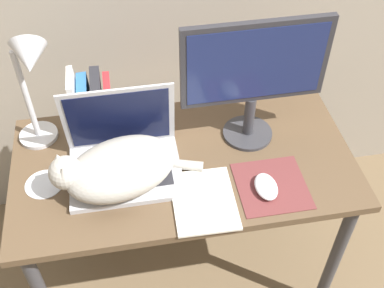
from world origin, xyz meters
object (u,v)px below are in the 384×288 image
(external_monitor, at_px, (254,73))
(book_row, at_px, (93,108))
(laptop, at_px, (124,156))
(cd_disc, at_px, (44,184))
(computer_mouse, at_px, (266,187))
(notepad, at_px, (204,201))
(desk_lamp, at_px, (30,76))
(cat, at_px, (117,169))

(external_monitor, relative_size, book_row, 1.86)
(laptop, distance_m, cd_disc, 0.26)
(computer_mouse, relative_size, cd_disc, 0.90)
(computer_mouse, distance_m, book_row, 0.62)
(laptop, height_order, external_monitor, external_monitor)
(laptop, xyz_separation_m, cd_disc, (-0.26, -0.03, -0.05))
(computer_mouse, height_order, notepad, computer_mouse)
(book_row, distance_m, notepad, 0.49)
(laptop, relative_size, notepad, 1.42)
(notepad, bearing_deg, computer_mouse, 2.96)
(book_row, bearing_deg, desk_lamp, -173.48)
(cat, height_order, desk_lamp, desk_lamp)
(desk_lamp, bearing_deg, cd_disc, -93.43)
(cat, relative_size, cd_disc, 3.93)
(book_row, bearing_deg, cat, -77.22)
(book_row, xyz_separation_m, notepad, (0.31, -0.36, -0.11))
(cat, relative_size, desk_lamp, 1.12)
(desk_lamp, xyz_separation_m, notepad, (0.47, -0.34, -0.28))
(laptop, bearing_deg, external_monitor, 10.43)
(desk_lamp, xyz_separation_m, cd_disc, (-0.01, -0.19, -0.28))
(cat, xyz_separation_m, notepad, (0.25, -0.11, -0.07))
(external_monitor, height_order, notepad, external_monitor)
(cat, height_order, cd_disc, cat)
(cat, bearing_deg, book_row, 102.78)
(cat, relative_size, computer_mouse, 4.36)
(desk_lamp, bearing_deg, notepad, -36.14)
(desk_lamp, bearing_deg, laptop, -33.32)
(external_monitor, bearing_deg, laptop, -169.57)
(laptop, xyz_separation_m, external_monitor, (0.43, 0.08, 0.21))
(computer_mouse, bearing_deg, laptop, 157.86)
(laptop, bearing_deg, notepad, -39.00)
(laptop, height_order, notepad, laptop)
(book_row, bearing_deg, notepad, -49.77)
(external_monitor, xyz_separation_m, cd_disc, (-0.68, -0.11, -0.26))
(cat, xyz_separation_m, book_row, (-0.06, 0.25, 0.03))
(book_row, distance_m, desk_lamp, 0.24)
(book_row, height_order, desk_lamp, desk_lamp)
(computer_mouse, xyz_separation_m, desk_lamp, (-0.67, 0.33, 0.26))
(notepad, relative_size, cd_disc, 2.05)
(cat, xyz_separation_m, external_monitor, (0.45, 0.15, 0.19))
(cd_disc, bearing_deg, notepad, -17.48)
(desk_lamp, bearing_deg, book_row, 6.52)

